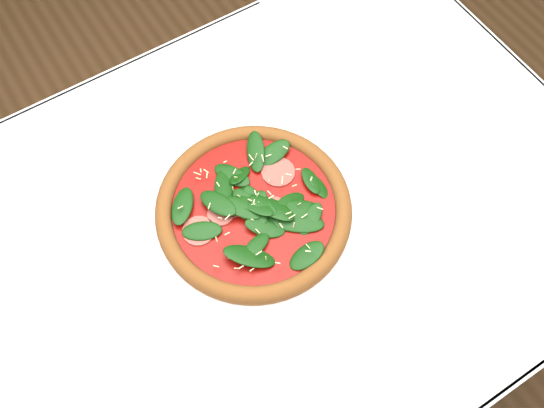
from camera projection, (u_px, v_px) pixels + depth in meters
ground at (255, 349)px, 1.61m from camera, size 6.00×6.00×0.00m
dining_table at (246, 256)px, 1.03m from camera, size 1.21×0.81×0.75m
plate at (254, 214)px, 0.95m from camera, size 0.35×0.35×0.02m
pizza at (254, 208)px, 0.93m from camera, size 0.31×0.31×0.04m
saucer_near at (487, 190)px, 0.97m from camera, size 0.13×0.13×0.01m
saucer_far at (297, 9)px, 1.15m from camera, size 0.14×0.14×0.01m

